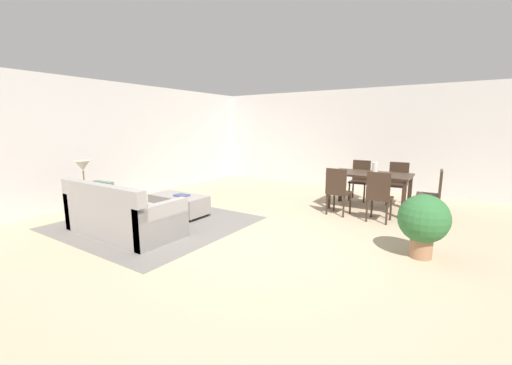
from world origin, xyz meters
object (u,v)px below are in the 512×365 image
at_px(ottoman_table, 179,204).
at_px(table_lamp, 83,167).
at_px(dining_chair_near_left, 338,189).
at_px(book_on_ottoman, 182,195).
at_px(vase_centerpiece, 375,168).
at_px(side_table, 85,195).
at_px(dining_chair_far_right, 398,181).
at_px(couch, 122,216).
at_px(potted_plant, 423,221).
at_px(dining_chair_far_left, 360,178).
at_px(dining_chair_head_east, 434,191).
at_px(dining_table, 370,178).
at_px(dining_chair_near_right, 379,194).

relative_size(ottoman_table, table_lamp, 2.17).
relative_size(dining_chair_near_left, book_on_ottoman, 3.54).
height_order(table_lamp, vase_centerpiece, table_lamp).
bearing_deg(side_table, dining_chair_far_right, 43.98).
distance_m(couch, book_on_ottoman, 1.23).
distance_m(dining_chair_far_right, potted_plant, 3.09).
height_order(couch, dining_chair_far_left, dining_chair_far_left).
bearing_deg(side_table, vase_centerpiece, 40.19).
bearing_deg(ottoman_table, side_table, -137.75).
xyz_separation_m(ottoman_table, dining_chair_head_east, (4.13, 2.46, 0.29)).
xyz_separation_m(couch, table_lamp, (-1.27, 0.13, 0.69)).
relative_size(dining_table, dining_chair_head_east, 1.69).
relative_size(dining_chair_head_east, potted_plant, 1.09).
relative_size(table_lamp, dining_chair_head_east, 0.57).
bearing_deg(potted_plant, dining_chair_near_right, 122.74).
xyz_separation_m(ottoman_table, table_lamp, (-1.24, -1.13, 0.75)).
bearing_deg(vase_centerpiece, dining_chair_far_left, 122.54).
distance_m(dining_chair_near_left, dining_chair_near_right, 0.77).
bearing_deg(dining_chair_near_right, dining_chair_far_left, 115.49).
bearing_deg(dining_chair_head_east, side_table, -146.26).
height_order(dining_chair_far_left, vase_centerpiece, vase_centerpiece).
distance_m(couch, dining_chair_far_right, 5.66).
bearing_deg(dining_chair_far_right, dining_chair_head_east, -48.41).
xyz_separation_m(side_table, potted_plant, (5.41, 1.46, 0.05)).
relative_size(couch, dining_chair_near_right, 2.12).
bearing_deg(dining_chair_far_left, book_on_ottoman, -126.29).
distance_m(ottoman_table, dining_chair_head_east, 4.81).
xyz_separation_m(dining_chair_near_right, dining_chair_far_left, (-0.78, 1.63, 0.00)).
bearing_deg(dining_chair_near_right, dining_chair_head_east, 45.94).
bearing_deg(couch, dining_chair_near_left, 49.34).
height_order(side_table, dining_table, dining_table).
distance_m(dining_table, book_on_ottoman, 3.79).
bearing_deg(dining_chair_head_east, ottoman_table, -149.22).
bearing_deg(dining_chair_far_left, side_table, -130.78).
distance_m(dining_chair_near_right, dining_chair_far_left, 1.81).
relative_size(dining_chair_far_left, dining_chair_head_east, 1.00).
bearing_deg(dining_chair_near_left, vase_centerpiece, 58.85).
distance_m(side_table, dining_chair_far_left, 5.81).
bearing_deg(book_on_ottoman, dining_chair_near_right, 27.56).
bearing_deg(potted_plant, vase_centerpiece, 117.44).
xyz_separation_m(dining_chair_near_left, dining_chair_head_east, (1.57, 0.77, 0.00)).
bearing_deg(side_table, dining_table, 40.61).
height_order(dining_chair_head_east, book_on_ottoman, dining_chair_head_east).
bearing_deg(couch, dining_chair_near_right, 41.22).
height_order(book_on_ottoman, potted_plant, potted_plant).
height_order(ottoman_table, book_on_ottoman, book_on_ottoman).
distance_m(dining_table, potted_plant, 2.46).
xyz_separation_m(table_lamp, dining_chair_near_left, (3.80, 2.81, -0.46)).
height_order(dining_chair_far_right, potted_plant, dining_chair_far_right).
distance_m(vase_centerpiece, potted_plant, 2.46).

